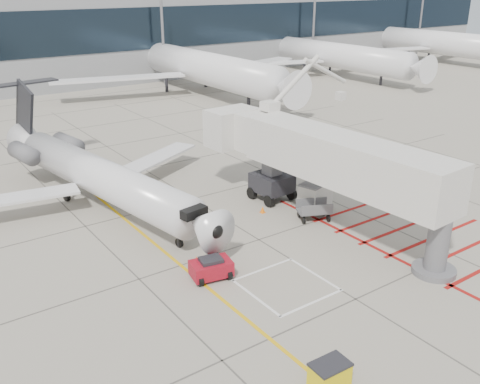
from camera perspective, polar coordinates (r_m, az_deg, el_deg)
ground_plane at (r=30.16m, az=6.66°, el=-7.89°), size 260.00×260.00×0.00m
regional_jet at (r=35.78m, az=-13.20°, el=2.92°), size 26.10×30.87×7.28m
jet_bridge at (r=33.21m, az=10.84°, el=2.41°), size 10.59×20.73×8.11m
pushback_tug at (r=28.64m, az=-3.10°, el=-8.04°), size 2.36×1.73×1.25m
spill_bin at (r=22.02m, az=9.52°, el=-18.84°), size 1.50×1.03×1.26m
baggage_cart at (r=35.56m, az=7.90°, el=-1.94°), size 2.51×2.12×1.35m
ground_power_unit at (r=37.27m, az=8.04°, el=-0.34°), size 2.71×2.01×1.91m
cone_nose at (r=30.14m, az=-4.66°, el=-7.26°), size 0.38×0.38×0.52m
cone_side at (r=36.47m, az=2.43°, el=-1.86°), size 0.34×0.34×0.47m
terminal_building at (r=93.81m, az=-18.62°, el=15.92°), size 180.00×28.00×14.00m
terminal_glass_band at (r=80.47m, az=-15.53°, el=16.16°), size 180.00×0.10×6.00m
bg_aircraft_c at (r=76.10m, az=-5.03°, el=15.40°), size 38.88×43.20×12.96m
bg_aircraft_d at (r=91.55m, az=9.31°, el=15.92°), size 35.48×39.42×11.83m
bg_aircraft_e at (r=112.05m, az=19.76°, el=16.27°), size 38.42×42.69×12.81m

